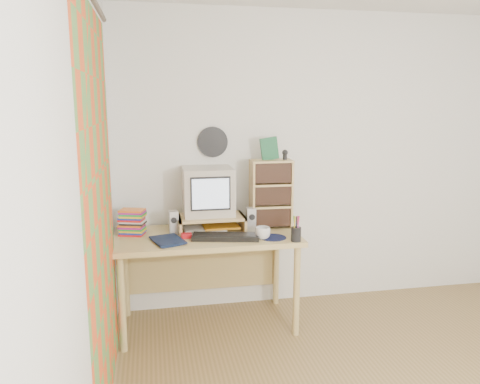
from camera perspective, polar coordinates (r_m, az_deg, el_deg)
name	(u,v)px	position (r m, az deg, el deg)	size (l,w,h in m)	color
back_wall	(319,161)	(4.12, 9.57, 3.76)	(3.50, 3.50, 0.00)	white
left_wall	(80,219)	(2.17, -18.96, -3.16)	(3.50, 3.50, 0.00)	white
curtain	(101,215)	(2.65, -16.58, -2.73)	(2.20, 2.20, 0.00)	#DB4D1E
wall_disc	(213,142)	(3.86, -3.36, 6.10)	(0.25, 0.25, 0.02)	black
desk	(206,248)	(3.73, -4.17, -6.88)	(1.40, 0.70, 0.75)	tan
monitor_riser	(211,219)	(3.71, -3.52, -3.30)	(0.52, 0.30, 0.12)	tan
crt_monitor	(208,192)	(3.71, -3.90, 0.05)	(0.39, 0.39, 0.37)	beige
speaker_left	(174,222)	(3.65, -8.09, -3.70)	(0.07, 0.07, 0.18)	#BAB9BE
speaker_right	(251,219)	(3.69, 1.34, -3.36)	(0.07, 0.07, 0.19)	#BAB9BE
keyboard	(226,237)	(3.50, -1.75, -5.48)	(0.50, 0.17, 0.03)	black
dvd_stack	(132,219)	(3.67, -13.02, -3.18)	(0.18, 0.13, 0.26)	brown
cd_rack	(271,194)	(3.78, 3.81, -0.23)	(0.33, 0.18, 0.55)	tan
mug	(263,233)	(3.49, 2.79, -5.02)	(0.12, 0.12, 0.09)	silver
diary	(154,241)	(3.43, -10.41, -5.86)	(0.25, 0.19, 0.05)	#0E1936
mousepad	(273,237)	(3.54, 4.03, -5.55)	(0.20, 0.20, 0.00)	black
pen_cup	(296,231)	(3.45, 6.85, -4.80)	(0.07, 0.07, 0.15)	black
papers	(211,227)	(3.74, -3.61, -4.33)	(0.32, 0.24, 0.04)	silver
red_box	(186,236)	(3.54, -6.54, -5.31)	(0.08, 0.05, 0.04)	red
game_box	(269,149)	(3.74, 3.59, 5.30)	(0.14, 0.03, 0.18)	#195934
webcam	(285,155)	(3.76, 5.50, 4.56)	(0.05, 0.05, 0.08)	black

